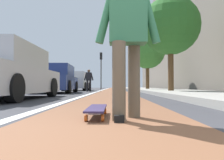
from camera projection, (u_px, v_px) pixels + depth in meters
ground_plane at (113, 93)px, 11.16m from camera, size 80.00×80.00×0.00m
bike_lane_paint at (114, 89)px, 25.15m from camera, size 56.00×1.81×0.00m
lane_stripe_white at (103, 90)px, 21.16m from camera, size 52.00×0.16×0.01m
sidewalk_curb at (150, 89)px, 19.12m from camera, size 52.00×3.20×0.15m
building_facade at (172, 30)px, 23.27m from camera, size 40.00×1.20×12.80m
skateboard at (97, 109)px, 2.48m from camera, size 0.84×0.20×0.11m
skater_person at (127, 33)px, 2.35m from camera, size 0.46×0.72×1.64m
parked_car_near at (5, 73)px, 5.90m from camera, size 4.42×2.03×1.48m
parked_car_mid at (56, 80)px, 11.54m from camera, size 4.26×2.06×1.48m
parked_car_far at (77, 82)px, 17.60m from camera, size 4.08×1.89×1.50m
traffic_light at (101, 64)px, 24.74m from camera, size 0.33×0.28×4.24m
street_tree_mid at (170, 26)px, 10.55m from camera, size 2.85×2.85×4.76m
street_tree_far at (147, 51)px, 17.90m from camera, size 2.93×2.93×4.74m
pedestrian_distant at (89, 79)px, 14.47m from camera, size 0.42×0.65×1.49m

